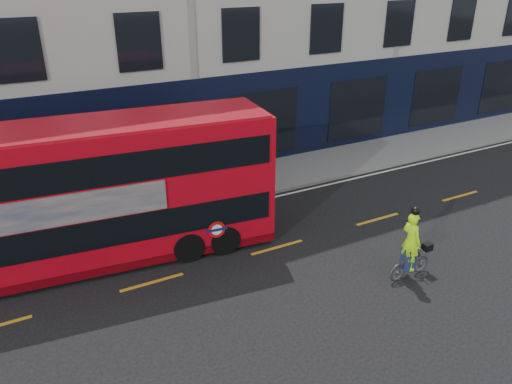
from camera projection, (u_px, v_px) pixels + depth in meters
ground at (303, 272)px, 14.30m from camera, size 120.00×120.00×0.00m
pavement at (213, 187)px, 19.50m from camera, size 60.00×3.00×0.12m
kerb at (230, 202)px, 18.29m from camera, size 60.00×0.12×0.13m
road_edge_line at (233, 207)px, 18.07m from camera, size 58.00×0.10×0.01m
lane_dashes at (277, 247)px, 15.51m from camera, size 58.00×0.12×0.01m
bus at (93, 194)px, 14.03m from camera, size 10.54×3.37×4.17m
cyclist at (411, 253)px, 13.75m from camera, size 1.46×0.63×2.23m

